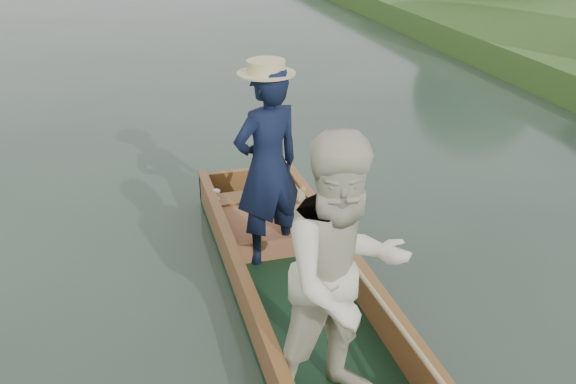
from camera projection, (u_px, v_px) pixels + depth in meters
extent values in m
plane|color=#283D30|center=(307.00, 319.00, 5.59)|extent=(120.00, 120.00, 0.00)
cube|color=black|center=(307.00, 315.00, 5.57)|extent=(1.10, 5.00, 0.08)
cube|color=#94552E|center=(249.00, 305.00, 5.36)|extent=(0.08, 5.00, 0.32)
cube|color=#94552E|center=(362.00, 287.00, 5.61)|extent=(0.08, 5.00, 0.32)
cube|color=#94552E|center=(246.00, 182.00, 7.63)|extent=(1.10, 0.08, 0.32)
cube|color=#94552E|center=(248.00, 287.00, 5.29)|extent=(0.10, 5.00, 0.04)
cube|color=#94552E|center=(363.00, 269.00, 5.54)|extent=(0.10, 5.00, 0.04)
cube|color=#94552E|center=(257.00, 197.00, 7.12)|extent=(0.94, 0.30, 0.05)
imported|color=black|center=(268.00, 167.00, 5.97)|extent=(0.82, 0.67, 1.93)
cylinder|color=beige|center=(266.00, 69.00, 5.58)|extent=(0.52, 0.52, 0.12)
imported|color=beige|center=(343.00, 279.00, 4.17)|extent=(1.11, 0.94, 2.03)
cube|color=#AF5438|center=(267.00, 228.00, 6.68)|extent=(0.85, 0.90, 0.22)
sphere|color=tan|center=(297.00, 210.00, 6.57)|extent=(0.21, 0.21, 0.21)
sphere|color=tan|center=(298.00, 196.00, 6.49)|extent=(0.16, 0.16, 0.16)
sphere|color=tan|center=(292.00, 191.00, 6.45)|extent=(0.06, 0.06, 0.06)
sphere|color=tan|center=(303.00, 189.00, 6.48)|extent=(0.06, 0.06, 0.06)
sphere|color=tan|center=(299.00, 200.00, 6.44)|extent=(0.06, 0.06, 0.06)
sphere|color=tan|center=(289.00, 209.00, 6.52)|extent=(0.07, 0.07, 0.07)
sphere|color=tan|center=(307.00, 207.00, 6.56)|extent=(0.07, 0.07, 0.07)
sphere|color=tan|center=(293.00, 220.00, 6.57)|extent=(0.09, 0.09, 0.09)
sphere|color=tan|center=(303.00, 218.00, 6.59)|extent=(0.09, 0.09, 0.09)
cylinder|color=silver|center=(217.00, 199.00, 7.00)|extent=(0.07, 0.07, 0.01)
cylinder|color=silver|center=(217.00, 196.00, 6.98)|extent=(0.01, 0.01, 0.08)
ellipsoid|color=silver|center=(216.00, 191.00, 6.95)|extent=(0.09, 0.09, 0.05)
cylinder|color=tan|center=(360.00, 274.00, 5.39)|extent=(0.04, 4.33, 0.19)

